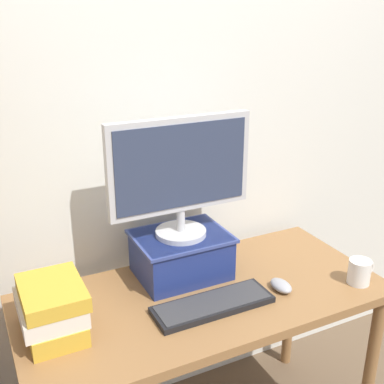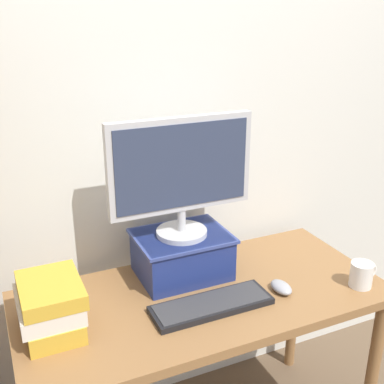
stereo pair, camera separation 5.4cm
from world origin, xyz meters
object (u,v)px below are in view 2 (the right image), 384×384
at_px(riser_box, 182,253).
at_px(keyboard, 212,305).
at_px(coffee_mug, 362,274).
at_px(book_stack, 51,306).
at_px(computer_mouse, 281,287).
at_px(computer_monitor, 181,172).
at_px(desk, 203,313).

xyz_separation_m(riser_box, keyboard, (0.00, -0.26, -0.08)).
bearing_deg(coffee_mug, book_stack, 169.13).
bearing_deg(computer_mouse, riser_box, 136.89).
relative_size(computer_mouse, book_stack, 0.39).
relative_size(riser_box, computer_monitor, 0.65).
height_order(riser_box, book_stack, same).
distance_m(keyboard, computer_mouse, 0.29).
height_order(desk, riser_box, riser_box).
xyz_separation_m(computer_mouse, coffee_mug, (0.30, -0.09, 0.03)).
xyz_separation_m(book_stack, coffee_mug, (1.12, -0.21, -0.04)).
distance_m(desk, computer_monitor, 0.54).
relative_size(riser_box, book_stack, 1.36).
relative_size(riser_box, coffee_mug, 3.10).
height_order(computer_monitor, keyboard, computer_monitor).
relative_size(keyboard, computer_mouse, 4.20).
bearing_deg(computer_mouse, coffee_mug, -17.02).
relative_size(keyboard, book_stack, 1.64).
bearing_deg(riser_box, keyboard, -89.25).
relative_size(desk, computer_mouse, 13.18).
height_order(desk, book_stack, book_stack).
distance_m(riser_box, computer_mouse, 0.40).
xyz_separation_m(keyboard, coffee_mug, (0.59, -0.10, 0.04)).
distance_m(computer_mouse, book_stack, 0.83).
distance_m(riser_box, keyboard, 0.27).
distance_m(computer_mouse, coffee_mug, 0.32).
height_order(desk, keyboard, keyboard).
bearing_deg(keyboard, computer_monitor, 90.75).
bearing_deg(book_stack, computer_monitor, 15.44).
height_order(riser_box, coffee_mug, riser_box).
height_order(riser_box, computer_monitor, computer_monitor).
bearing_deg(riser_box, computer_mouse, -43.11).
xyz_separation_m(keyboard, book_stack, (-0.53, 0.11, 0.08)).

